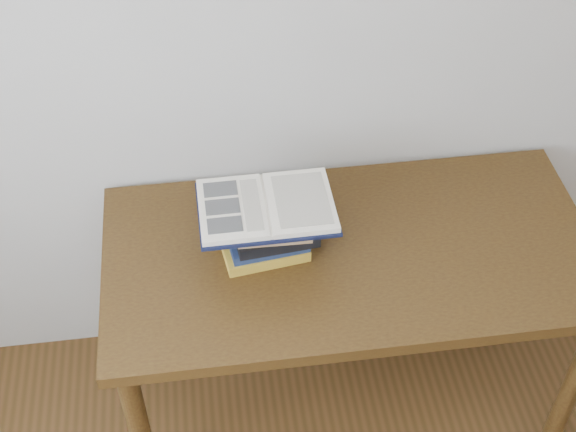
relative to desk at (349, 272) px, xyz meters
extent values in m
cube|color=beige|center=(-0.04, 0.37, 0.65)|extent=(3.50, 0.04, 2.60)
cube|color=#453011|center=(0.00, 0.00, 0.08)|extent=(1.39, 0.69, 0.04)
cylinder|color=#453011|center=(0.63, -0.29, -0.29)|extent=(0.06, 0.06, 0.70)
cylinder|color=#453011|center=(-0.63, 0.29, -0.29)|extent=(0.06, 0.06, 0.70)
cylinder|color=#453011|center=(0.63, 0.29, -0.29)|extent=(0.06, 0.06, 0.70)
cube|color=#BC8E2A|center=(-0.24, 0.03, 0.12)|extent=(0.25, 0.20, 0.03)
cube|color=#182148|center=(-0.23, 0.02, 0.15)|extent=(0.23, 0.15, 0.03)
cube|color=black|center=(-0.21, 0.04, 0.18)|extent=(0.24, 0.21, 0.03)
cube|color=tan|center=(-0.22, 0.03, 0.21)|extent=(0.20, 0.17, 0.03)
cube|color=tan|center=(-0.22, 0.04, 0.24)|extent=(0.21, 0.15, 0.03)
cube|color=black|center=(-0.23, 0.02, 0.26)|extent=(0.37, 0.26, 0.01)
cube|color=beige|center=(-0.32, 0.02, 0.28)|extent=(0.18, 0.24, 0.02)
cube|color=beige|center=(-0.14, 0.02, 0.28)|extent=(0.18, 0.24, 0.02)
cylinder|color=beige|center=(-0.23, 0.02, 0.27)|extent=(0.01, 0.24, 0.01)
cube|color=black|center=(-0.35, 0.09, 0.28)|extent=(0.09, 0.06, 0.00)
cube|color=black|center=(-0.35, 0.02, 0.28)|extent=(0.09, 0.06, 0.00)
cube|color=black|center=(-0.35, -0.05, 0.28)|extent=(0.09, 0.06, 0.00)
cube|color=beige|center=(-0.27, 0.02, 0.28)|extent=(0.05, 0.20, 0.00)
cube|color=beige|center=(-0.14, 0.02, 0.28)|extent=(0.14, 0.20, 0.00)
camera|label=1|loc=(-0.38, -1.50, 1.74)|focal=50.00mm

